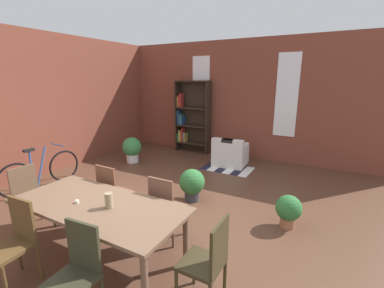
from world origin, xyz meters
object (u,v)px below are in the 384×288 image
object	(u,v)px
dining_chair_far_left	(113,191)
bicycle_second	(41,172)
dining_chair_head_left	(29,196)
potted_plant_corner	(288,210)
vase_on_table	(109,200)
potted_plant_by_shelf	(192,183)
dining_chair_head_right	(208,260)
dining_table	(98,209)
dining_chair_near_right	(76,272)
dining_chair_near_left	(15,240)
bookshelf_tall	(191,117)
armchair_white	(230,155)
potted_plant_window	(132,148)
dining_chair_far_right	(166,206)

from	to	relation	value
dining_chair_far_left	bicycle_second	size ratio (longest dim) A/B	0.56
dining_chair_head_left	potted_plant_corner	xyz separation A→B (m)	(3.41, 1.85, -0.22)
vase_on_table	potted_plant_by_shelf	world-z (taller)	vase_on_table
dining_chair_head_right	dining_table	bearing A→B (deg)	179.99
vase_on_table	dining_chair_far_left	world-z (taller)	dining_chair_far_left
bicycle_second	potted_plant_corner	xyz separation A→B (m)	(4.72, 0.87, -0.05)
dining_chair_near_right	dining_chair_near_left	bearing A→B (deg)	179.99
dining_chair_near_left	bookshelf_tall	distance (m)	5.76
bicycle_second	dining_chair_head_right	bearing A→B (deg)	-13.03
dining_chair_near_left	potted_plant_by_shelf	bearing A→B (deg)	74.79
dining_table	dining_chair_near_left	distance (m)	0.88
dining_chair_far_left	potted_plant_corner	size ratio (longest dim) A/B	1.85
armchair_white	dining_chair_near_left	bearing A→B (deg)	-97.05
dining_chair_head_right	potted_plant_window	bearing A→B (deg)	139.76
potted_plant_corner	potted_plant_window	xyz separation A→B (m)	(-4.23, 1.33, 0.09)
dining_chair_head_left	dining_chair_far_left	size ratio (longest dim) A/B	1.00
potted_plant_by_shelf	potted_plant_window	distance (m)	2.81
dining_chair_near_left	armchair_white	bearing A→B (deg)	82.95
vase_on_table	dining_chair_near_right	distance (m)	0.83
potted_plant_corner	dining_chair_far_right	bearing A→B (deg)	-141.43
dining_chair_head_left	bicycle_second	bearing A→B (deg)	143.26
dining_table	dining_chair_head_right	bearing A→B (deg)	-0.01
dining_chair_near_left	bookshelf_tall	bearing A→B (deg)	99.67
potted_plant_corner	dining_chair_head_right	bearing A→B (deg)	-103.91
dining_chair_head_left	bookshelf_tall	xyz separation A→B (m)	(0.01, 4.93, 0.54)
dining_chair_near_right	dining_chair_far_left	size ratio (longest dim) A/B	1.00
dining_chair_far_right	armchair_white	size ratio (longest dim) A/B	1.11
dining_chair_head_right	bicycle_second	world-z (taller)	dining_chair_head_right
dining_chair_far_right	potted_plant_by_shelf	distance (m)	1.28
bicycle_second	potted_plant_window	distance (m)	2.26
dining_table	potted_plant_corner	bearing A→B (deg)	43.86
dining_chair_far_left	armchair_white	distance (m)	3.58
dining_chair_near_right	dining_chair_far_right	xyz separation A→B (m)	(0.01, 1.42, 0.00)
vase_on_table	potted_plant_by_shelf	bearing A→B (deg)	89.17
dining_chair_head_right	bicycle_second	size ratio (longest dim) A/B	0.56
dining_table	bookshelf_tall	xyz separation A→B (m)	(-1.46, 4.94, 0.38)
dining_chair_near_right	dining_chair_far_left	distance (m)	1.73
dining_chair_near_right	potted_plant_corner	size ratio (longest dim) A/B	1.85
dining_table	dining_chair_far_left	distance (m)	0.88
dining_table	potted_plant_by_shelf	world-z (taller)	dining_table
dining_chair_near_left	potted_plant_by_shelf	world-z (taller)	dining_chair_near_left
dining_chair_head_right	potted_plant_corner	distance (m)	1.93
dining_chair_head_left	potted_plant_corner	size ratio (longest dim) A/B	1.85
dining_chair_near_left	dining_chair_far_left	size ratio (longest dim) A/B	1.00
dining_chair_far_right	bicycle_second	world-z (taller)	dining_chair_far_right
dining_chair_near_left	dining_chair_near_right	size ratio (longest dim) A/B	1.00
bookshelf_tall	bicycle_second	world-z (taller)	bookshelf_tall
vase_on_table	armchair_white	world-z (taller)	vase_on_table
vase_on_table	dining_chair_far_left	bearing A→B (deg)	134.25
potted_plant_by_shelf	dining_chair_near_left	bearing A→B (deg)	-105.21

